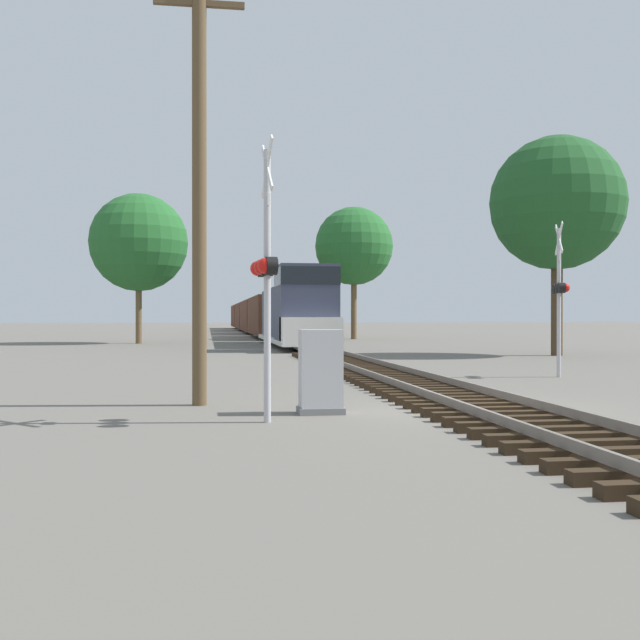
{
  "coord_description": "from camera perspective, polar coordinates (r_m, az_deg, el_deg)",
  "views": [
    {
      "loc": [
        -5.04,
        -13.64,
        1.77
      ],
      "look_at": [
        -1.65,
        8.8,
        1.67
      ],
      "focal_mm": 42.0,
      "sensor_mm": 36.0,
      "label": 1
    }
  ],
  "objects": [
    {
      "name": "tree_far_right",
      "position": [
        35.95,
        17.61,
        8.45
      ],
      "size": [
        6.05,
        6.05,
        9.96
      ],
      "color": "#473521",
      "rests_on": "ground"
    },
    {
      "name": "freight_train",
      "position": [
        74.89,
        -4.73,
        0.3
      ],
      "size": [
        3.01,
        80.92,
        4.4
      ],
      "color": "#33384C",
      "rests_on": "ground"
    },
    {
      "name": "tree_mid_background",
      "position": [
        50.7,
        -13.65,
        5.75
      ],
      "size": [
        6.4,
        6.4,
        9.84
      ],
      "color": "brown",
      "rests_on": "ground"
    },
    {
      "name": "tree_deep_background",
      "position": [
        58.98,
        2.6,
        5.63
      ],
      "size": [
        6.13,
        6.13,
        10.37
      ],
      "color": "brown",
      "rests_on": "ground"
    },
    {
      "name": "rail_track_bed",
      "position": [
        14.63,
        11.69,
        -6.17
      ],
      "size": [
        2.6,
        160.0,
        0.31
      ],
      "color": "black",
      "rests_on": "ground"
    },
    {
      "name": "relay_cabinet",
      "position": [
        13.68,
        0.04,
        -4.0
      ],
      "size": [
        0.83,
        0.58,
        1.54
      ],
      "color": "slate",
      "rests_on": "ground"
    },
    {
      "name": "ground_plane",
      "position": [
        14.65,
        11.69,
        -6.7
      ],
      "size": [
        400.0,
        400.0,
        0.0
      ],
      "primitive_type": "plane",
      "color": "#666059"
    },
    {
      "name": "utility_pole",
      "position": [
        15.35,
        -9.18,
        10.26
      ],
      "size": [
        1.8,
        0.29,
        8.62
      ],
      "color": "brown",
      "rests_on": "ground"
    },
    {
      "name": "crossing_signal_near",
      "position": [
        12.56,
        -4.17,
        3.9
      ],
      "size": [
        0.41,
        1.01,
        4.73
      ],
      "rotation": [
        0.0,
        0.0,
        -1.46
      ],
      "color": "#B7B7BC",
      "rests_on": "ground"
    },
    {
      "name": "crossing_signal_far",
      "position": [
        22.98,
        17.82,
        2.13
      ],
      "size": [
        0.52,
        1.01,
        4.52
      ],
      "rotation": [
        0.0,
        0.0,
        1.33
      ],
      "color": "#B7B7BC",
      "rests_on": "ground"
    }
  ]
}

